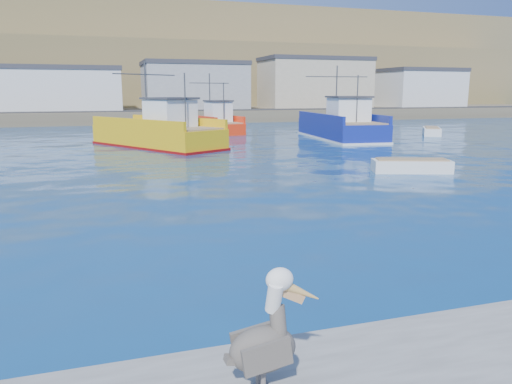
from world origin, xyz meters
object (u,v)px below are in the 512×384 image
trawler_yellow_b (159,133)px  skiff_mid (411,167)px  pelican (266,339)px  boat_orange (215,123)px  trawler_blue (341,127)px  skiff_far (432,132)px

trawler_yellow_b → skiff_mid: (11.33, -16.67, -0.80)m
trawler_yellow_b → skiff_mid: bearing=-55.8°
pelican → boat_orange: bearing=77.7°
trawler_blue → trawler_yellow_b: bearing=-173.4°
boat_orange → skiff_far: (19.96, -9.08, -0.73)m
trawler_yellow_b → pelican: trawler_yellow_b is taller
pelican → trawler_yellow_b: bearing=85.3°
trawler_blue → skiff_mid: size_ratio=2.99×
trawler_yellow_b → skiff_mid: size_ratio=2.94×
skiff_far → trawler_blue: bearing=-175.7°
trawler_yellow_b → boat_orange: bearing=58.7°
trawler_yellow_b → trawler_blue: trawler_blue is taller
skiff_mid → skiff_far: bearing=50.8°
trawler_yellow_b → pelican: (-2.76, -33.82, 0.10)m
skiff_mid → skiff_far: (15.81, 19.40, 0.03)m
boat_orange → skiff_mid: (4.15, -28.48, -0.76)m
trawler_yellow_b → skiff_far: trawler_yellow_b is taller
boat_orange → skiff_mid: boat_orange is taller
skiff_mid → pelican: size_ratio=2.68×
trawler_blue → boat_orange: bearing=134.1°
trawler_blue → pelican: size_ratio=8.01×
trawler_blue → skiff_mid: 19.41m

